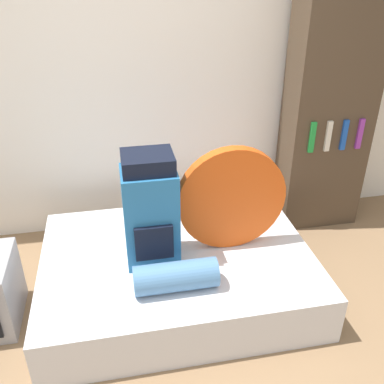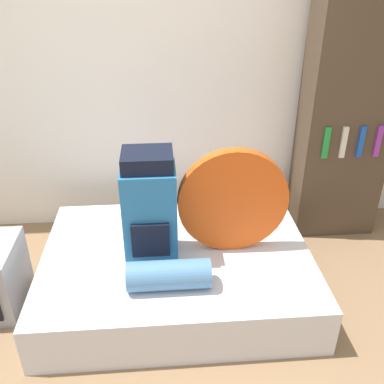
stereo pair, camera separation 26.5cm
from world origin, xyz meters
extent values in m
cube|color=white|center=(0.00, 1.79, 1.30)|extent=(8.00, 0.05, 2.60)
cube|color=silver|center=(0.25, 0.81, 0.16)|extent=(1.78, 1.30, 0.33)
cube|color=#23669E|center=(0.08, 0.79, 0.65)|extent=(0.33, 0.28, 0.63)
cube|color=black|center=(0.08, 0.81, 1.01)|extent=(0.31, 0.26, 0.10)
cube|color=black|center=(0.08, 0.64, 0.55)|extent=(0.23, 0.03, 0.23)
cylinder|color=#D14C14|center=(0.62, 0.83, 0.69)|extent=(0.72, 0.08, 0.72)
cylinder|color=teal|center=(0.19, 0.46, 0.42)|extent=(0.49, 0.18, 0.18)
cube|color=#473828|center=(1.59, 1.53, 0.99)|extent=(0.66, 0.33, 1.97)
cube|color=#1E8E38|center=(1.40, 1.35, 0.85)|extent=(0.04, 0.02, 0.24)
cube|color=beige|center=(1.53, 1.35, 0.85)|extent=(0.04, 0.02, 0.24)
cube|color=#194CB2|center=(1.66, 1.35, 0.85)|extent=(0.04, 0.02, 0.24)
cube|color=purple|center=(1.79, 1.35, 0.85)|extent=(0.04, 0.02, 0.24)
camera|label=1|loc=(-0.10, -1.47, 2.07)|focal=40.00mm
camera|label=2|loc=(0.17, -1.51, 2.07)|focal=40.00mm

